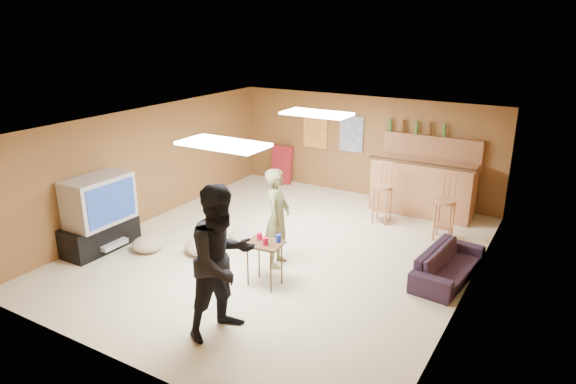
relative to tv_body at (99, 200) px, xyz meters
The scene contains 32 objects.
ground 3.18m from the tv_body, 29.51° to the left, with size 7.00×7.00×0.00m, color beige.
ceiling 3.31m from the tv_body, 29.51° to the left, with size 6.00×7.00×0.02m, color silver.
wall_back 5.66m from the tv_body, 62.08° to the left, with size 6.00×0.02×2.20m, color brown.
wall_front 3.33m from the tv_body, 37.04° to the right, with size 6.00×0.02×2.20m, color brown.
wall_left 1.55m from the tv_body, 103.13° to the left, with size 0.02×7.00×2.20m, color brown.
wall_right 5.85m from the tv_body, 14.87° to the left, with size 0.02×7.00×2.20m, color brown.
tv_stand 0.65m from the tv_body, behind, with size 0.55×1.30×0.50m, color black.
dvd_box 0.76m from the tv_body, ahead, with size 0.35×0.50×0.08m, color #B2B2B7.
tv_body is the anchor object (origin of this frame).
tv_screen 0.31m from the tv_body, ahead, with size 0.02×0.95×0.65m, color navy.
bar_counter 6.09m from the tv_body, 47.00° to the left, with size 2.00×0.60×1.10m, color #995D37.
bar_lip 5.91m from the tv_body, 45.34° to the left, with size 2.10×0.12×0.05m, color #3B2313.
bar_shelf 6.45m from the tv_body, 49.74° to the left, with size 2.00×0.18×0.05m, color #995D37.
bar_backing 6.44m from the tv_body, 49.85° to the left, with size 2.00×0.14×0.60m, color #995D37.
poster_left 5.19m from the tv_body, 73.70° to the left, with size 0.60×0.03×0.85m, color #BF3F26.
poster_right 5.51m from the tv_body, 64.65° to the left, with size 0.55×0.03×0.80m, color #334C99.
folding_chair_stack 4.86m from the tv_body, 82.29° to the left, with size 0.50×0.14×0.90m, color maroon.
ceiling_panel_front 2.94m from the tv_body, ahead, with size 1.20×0.60×0.04m, color white.
ceiling_panel_back 3.99m from the tv_body, 45.54° to the left, with size 1.20×0.60×0.04m, color white.
person_olive 3.03m from the tv_body, 20.00° to the left, with size 0.58×0.38×1.60m, color brown.
person_black 3.37m from the tv_body, 15.22° to the right, with size 0.94×0.74×1.94m, color black.
sofa 5.71m from the tv_body, 20.00° to the left, with size 1.60×0.63×0.47m, color black.
tray_table 3.11m from the tv_body, ahead, with size 0.52×0.42×0.68m, color #3B2313.
cup_red_near 2.96m from the tv_body, ahead, with size 0.08×0.08×0.11m, color #AC0B2B.
cup_red_far 3.12m from the tv_body, ahead, with size 0.08×0.08×0.11m, color #AC0B2B.
cup_blue 3.24m from the tv_body, ahead, with size 0.08×0.08×0.11m, color #152896.
bar_stool_left 5.12m from the tv_body, 44.75° to the left, with size 0.39×0.39×1.23m, color #995D37, non-canonical shape.
bar_stool_right 5.94m from the tv_body, 34.78° to the left, with size 0.35×0.35×1.12m, color #995D37, non-canonical shape.
cushion_near_tv 1.88m from the tv_body, 25.60° to the left, with size 0.60×0.60×0.27m, color tan.
cushion_mid 2.48m from the tv_body, 37.74° to the left, with size 0.49×0.49×0.22m, color tan.
cushion_far 1.09m from the tv_body, 27.08° to the left, with size 0.55×0.55×0.25m, color tan.
bottle_row 6.24m from the tv_body, 52.02° to the left, with size 1.20×0.08×0.26m, color #3F7233, non-canonical shape.
Camera 1 is at (4.14, -6.81, 3.75)m, focal length 32.00 mm.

